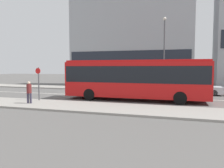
% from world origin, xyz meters
% --- Properties ---
extents(ground_plane, '(120.00, 120.00, 0.00)m').
position_xyz_m(ground_plane, '(0.00, 0.00, 0.00)').
color(ground_plane, '#595654').
extents(sidewalk_near, '(44.00, 3.50, 0.13)m').
position_xyz_m(sidewalk_near, '(0.00, -6.25, 0.07)').
color(sidewalk_near, gray).
rests_on(sidewalk_near, ground_plane).
extents(sidewalk_far, '(44.00, 3.50, 0.13)m').
position_xyz_m(sidewalk_far, '(0.00, 6.25, 0.07)').
color(sidewalk_far, gray).
rests_on(sidewalk_far, ground_plane).
extents(lane_centerline, '(41.80, 0.16, 0.01)m').
position_xyz_m(lane_centerline, '(0.00, 0.00, 0.00)').
color(lane_centerline, silver).
rests_on(lane_centerline, ground_plane).
extents(apartment_block_left_tower, '(17.25, 4.42, 14.03)m').
position_xyz_m(apartment_block_left_tower, '(2.79, 11.67, 7.01)').
color(apartment_block_left_tower, '#9EA3A8').
rests_on(apartment_block_left_tower, ground_plane).
extents(city_bus, '(11.47, 2.58, 3.27)m').
position_xyz_m(city_bus, '(6.18, -1.96, 1.88)').
color(city_bus, red).
rests_on(city_bus, ground_plane).
extents(parked_car_0, '(4.28, 1.85, 1.38)m').
position_xyz_m(parked_car_0, '(11.46, 3.59, 0.65)').
color(parked_car_0, silver).
rests_on(parked_car_0, ground_plane).
extents(pedestrian_near_stop, '(0.34, 0.34, 1.57)m').
position_xyz_m(pedestrian_near_stop, '(-0.56, -6.48, 1.01)').
color(pedestrian_near_stop, '#383347').
rests_on(pedestrian_near_stop, sidewalk_near).
extents(bus_stop_sign, '(0.44, 0.12, 2.56)m').
position_xyz_m(bus_stop_sign, '(-0.83, -4.99, 1.63)').
color(bus_stop_sign, '#4C4C51').
rests_on(bus_stop_sign, sidewalk_near).
extents(street_lamp, '(0.36, 0.36, 7.95)m').
position_xyz_m(street_lamp, '(8.03, 4.94, 4.90)').
color(street_lamp, '#4C4C51').
rests_on(street_lamp, sidewalk_far).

